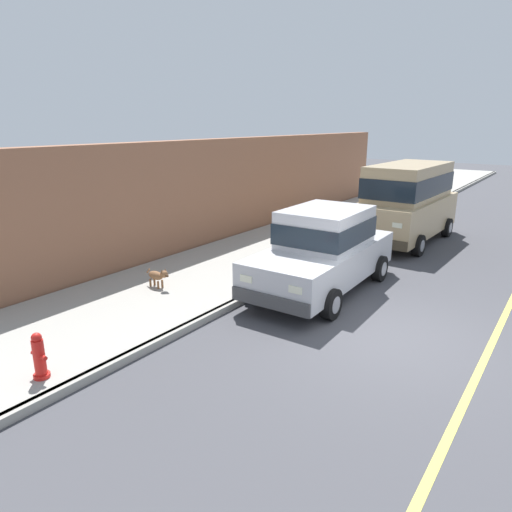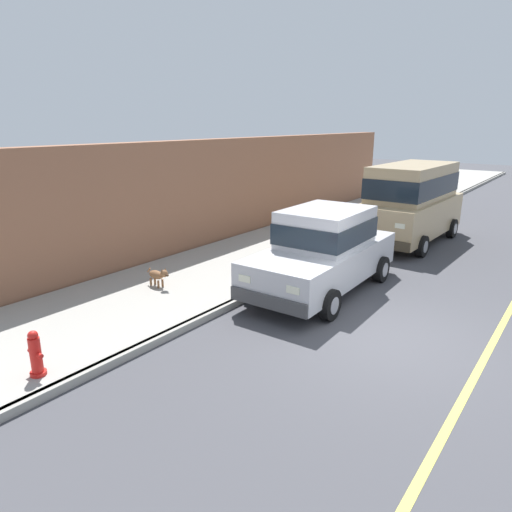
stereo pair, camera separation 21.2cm
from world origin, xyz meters
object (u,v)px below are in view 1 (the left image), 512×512
Objects in this scene: car_silver_sedan at (323,249)px; car_tan_van at (408,199)px; dog_brown at (158,276)px; fire_hydrant at (39,357)px.

car_silver_sedan is 5.68m from car_tan_van.
car_tan_van reaches higher than dog_brown.
dog_brown is 3.96m from fire_hydrant.
car_tan_van is at bearing 69.48° from dog_brown.
car_silver_sedan is 6.14× the size of dog_brown.
dog_brown is (-3.03, -8.09, -0.97)m from car_tan_van.
fire_hydrant is (-1.56, -11.77, -0.92)m from car_tan_van.
car_silver_sedan is 6.30m from fire_hydrant.
fire_hydrant is at bearing -103.62° from car_silver_sedan.
car_tan_van is at bearing 89.15° from car_silver_sedan.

